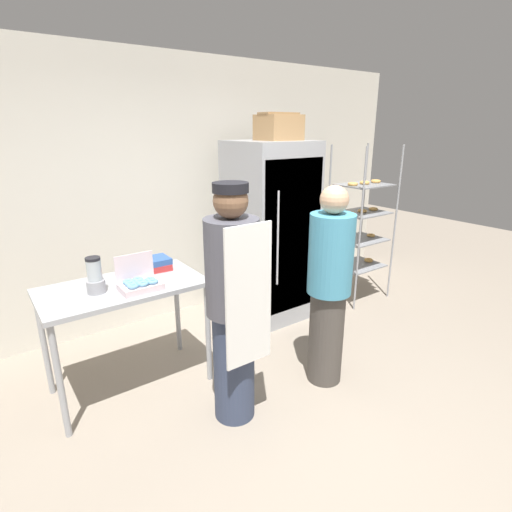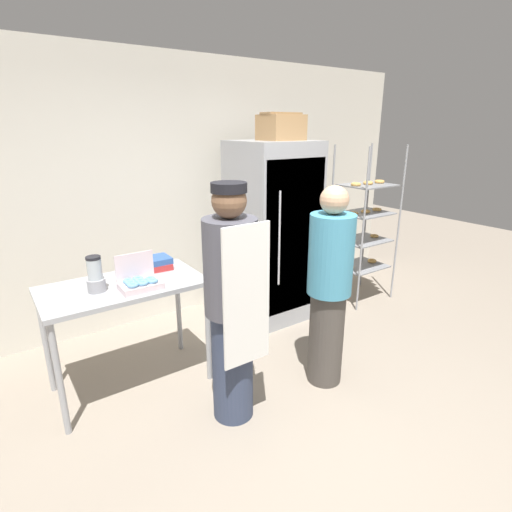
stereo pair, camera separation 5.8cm
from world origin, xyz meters
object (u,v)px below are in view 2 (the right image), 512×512
object	(u,v)px
baking_rack	(364,225)
donut_box	(140,283)
cardboard_storage_box	(281,127)
blender_pitcher	(95,276)
binder_stack	(152,264)
refrigerator	(273,232)
person_customer	(329,288)
person_baker	(232,304)

from	to	relation	value
baking_rack	donut_box	distance (m)	2.81
baking_rack	cardboard_storage_box	distance (m)	1.56
blender_pitcher	binder_stack	bearing A→B (deg)	23.13
refrigerator	binder_stack	size ratio (longest dim) A/B	5.93
donut_box	person_customer	world-z (taller)	person_customer
binder_stack	donut_box	bearing A→B (deg)	-122.63
binder_stack	cardboard_storage_box	xyz separation A→B (m)	(1.48, 0.19, 1.07)
donut_box	blender_pitcher	size ratio (longest dim) A/B	1.10
refrigerator	binder_stack	xyz separation A→B (m)	(-1.42, -0.23, -0.01)
baking_rack	refrigerator	bearing A→B (deg)	167.46
binder_stack	person_customer	world-z (taller)	person_customer
refrigerator	donut_box	bearing A→B (deg)	-160.83
person_customer	donut_box	bearing A→B (deg)	151.64
baking_rack	blender_pitcher	world-z (taller)	baking_rack
binder_stack	person_baker	size ratio (longest dim) A/B	0.19
donut_box	cardboard_storage_box	xyz separation A→B (m)	(1.70, 0.53, 1.08)
person_customer	person_baker	bearing A→B (deg)	175.28
blender_pitcher	binder_stack	distance (m)	0.54
binder_stack	person_customer	bearing A→B (deg)	-44.66
person_customer	blender_pitcher	bearing A→B (deg)	151.99
cardboard_storage_box	donut_box	bearing A→B (deg)	-162.65
blender_pitcher	person_customer	bearing A→B (deg)	-28.01
donut_box	binder_stack	distance (m)	0.41
person_baker	refrigerator	bearing A→B (deg)	43.70
refrigerator	person_baker	bearing A→B (deg)	-136.30
refrigerator	person_baker	xyz separation A→B (m)	(-1.23, -1.17, -0.06)
donut_box	binder_stack	bearing A→B (deg)	57.37
refrigerator	blender_pitcher	distance (m)	1.96
donut_box	person_baker	size ratio (longest dim) A/B	0.17
cardboard_storage_box	person_baker	world-z (taller)	cardboard_storage_box
donut_box	cardboard_storage_box	world-z (taller)	cardboard_storage_box
baking_rack	donut_box	xyz separation A→B (m)	(-2.79, -0.31, 0.02)
donut_box	person_baker	world-z (taller)	person_baker
refrigerator	cardboard_storage_box	size ratio (longest dim) A/B	4.76
donut_box	person_customer	bearing A→B (deg)	-28.36
blender_pitcher	refrigerator	bearing A→B (deg)	12.87
blender_pitcher	cardboard_storage_box	xyz separation A→B (m)	(1.97, 0.40, 1.01)
binder_stack	person_customer	xyz separation A→B (m)	(1.03, -1.02, -0.11)
baking_rack	donut_box	bearing A→B (deg)	-173.60
cardboard_storage_box	refrigerator	bearing A→B (deg)	144.29
refrigerator	person_customer	xyz separation A→B (m)	(-0.39, -1.24, -0.12)
cardboard_storage_box	person_baker	xyz separation A→B (m)	(-1.29, -1.13, -1.13)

